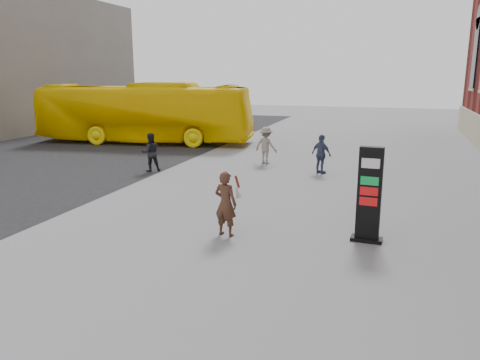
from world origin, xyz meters
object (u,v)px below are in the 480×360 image
(pedestrian_b, at_px, (266,145))
(pedestrian_c, at_px, (321,154))
(info_pylon, at_px, (369,195))
(woman, at_px, (226,203))
(pedestrian_a, at_px, (151,152))
(bus, at_px, (145,113))

(pedestrian_b, distance_m, pedestrian_c, 3.16)
(info_pylon, height_order, pedestrian_c, info_pylon)
(woman, distance_m, pedestrian_a, 9.07)
(bus, distance_m, pedestrian_a, 8.94)
(woman, xyz_separation_m, pedestrian_b, (-1.56, 10.07, -0.02))
(info_pylon, relative_size, woman, 1.41)
(bus, height_order, pedestrian_a, bus)
(bus, bearing_deg, pedestrian_a, -157.02)
(woman, relative_size, pedestrian_b, 0.99)
(info_pylon, distance_m, pedestrian_a, 11.37)
(pedestrian_a, distance_m, pedestrian_c, 7.43)
(pedestrian_b, relative_size, pedestrian_c, 1.05)
(woman, height_order, pedestrian_c, woman)
(woman, bearing_deg, pedestrian_a, -37.80)
(bus, bearing_deg, woman, -151.76)
(bus, xyz_separation_m, pedestrian_b, (8.90, -4.43, -0.95))
(info_pylon, height_order, bus, bus)
(pedestrian_a, xyz_separation_m, pedestrian_b, (4.38, 3.23, 0.03))
(pedestrian_a, relative_size, pedestrian_c, 1.01)
(bus, distance_m, pedestrian_b, 9.99)
(pedestrian_a, bearing_deg, woman, 93.44)
(bus, relative_size, pedestrian_a, 7.75)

